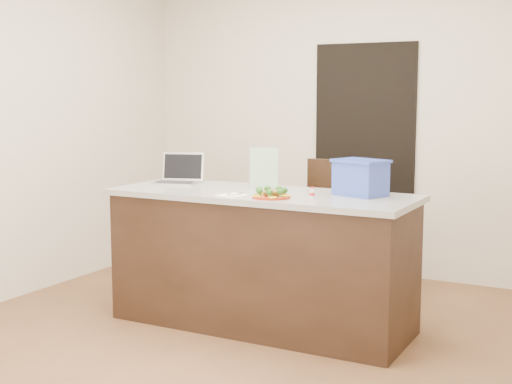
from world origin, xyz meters
The scene contains 16 objects.
ground centered at (0.00, 0.00, 0.00)m, with size 4.00×4.00×0.00m, color brown.
room_shell centered at (0.00, 0.00, 1.62)m, with size 4.00×4.00×4.00m.
doorway centered at (0.10, 1.98, 1.00)m, with size 0.90×0.02×2.00m, color black.
island centered at (0.00, 0.25, 0.46)m, with size 2.06×0.76×0.92m.
plate centered at (0.18, 0.04, 0.93)m, with size 0.24×0.24×0.02m.
meatballs centered at (0.18, 0.04, 0.95)m, with size 0.09×0.10×0.04m.
broccoli centered at (0.18, 0.04, 0.97)m, with size 0.20×0.20×0.04m.
pepper_rings centered at (0.18, 0.04, 0.94)m, with size 0.24×0.23×0.01m.
napkin centered at (-0.08, 0.00, 0.92)m, with size 0.16×0.16×0.01m, color white.
fork centered at (-0.10, 0.01, 0.93)m, with size 0.05×0.13×0.00m.
knife centered at (-0.05, -0.02, 0.93)m, with size 0.04×0.19×0.01m.
yogurt_bottle centered at (0.40, 0.18, 0.95)m, with size 0.03×0.03×0.07m.
laptop centered at (-0.75, 0.38, 0.98)m, with size 0.36×0.33×0.22m.
leaflet centered at (-0.08, 0.43, 1.06)m, with size 0.20×0.00×0.28m, color silver.
blue_box centered at (0.64, 0.40, 1.04)m, with size 0.38×0.33×0.23m.
chair centered at (0.19, 1.01, 0.61)m, with size 0.48×0.48×1.07m.
Camera 1 is at (2.17, -3.91, 1.57)m, focal length 50.00 mm.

